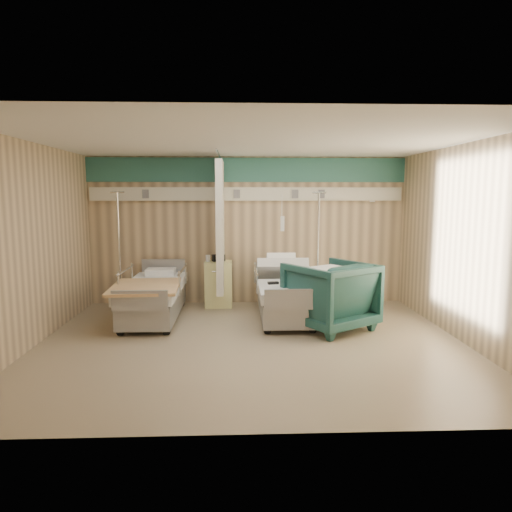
# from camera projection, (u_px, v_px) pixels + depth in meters

# --- Properties ---
(ground) EXTENTS (6.00, 5.00, 0.00)m
(ground) POSITION_uv_depth(u_px,v_px,m) (251.00, 343.00, 6.46)
(ground) COLOR #85725C
(ground) RESTS_ON ground
(room_walls) EXTENTS (6.04, 5.04, 2.82)m
(room_walls) POSITION_uv_depth(u_px,v_px,m) (248.00, 210.00, 6.47)
(room_walls) COLOR tan
(room_walls) RESTS_ON ground
(bed_right) EXTENTS (1.00, 2.16, 0.63)m
(bed_right) POSITION_uv_depth(u_px,v_px,m) (284.00, 300.00, 7.73)
(bed_right) COLOR white
(bed_right) RESTS_ON ground
(bed_left) EXTENTS (1.00, 2.16, 0.63)m
(bed_left) POSITION_uv_depth(u_px,v_px,m) (154.00, 301.00, 7.64)
(bed_left) COLOR white
(bed_left) RESTS_ON ground
(bedside_cabinet) EXTENTS (0.50, 0.48, 0.85)m
(bedside_cabinet) POSITION_uv_depth(u_px,v_px,m) (219.00, 284.00, 8.56)
(bedside_cabinet) COLOR #F4F098
(bedside_cabinet) RESTS_ON ground
(visitor_armchair) EXTENTS (1.58, 1.59, 1.06)m
(visitor_armchair) POSITION_uv_depth(u_px,v_px,m) (330.00, 295.00, 7.10)
(visitor_armchair) COLOR #1B4541
(visitor_armchair) RESTS_ON ground
(waffle_blanket) EXTENTS (0.86, 0.84, 0.07)m
(waffle_blanket) POSITION_uv_depth(u_px,v_px,m) (329.00, 259.00, 7.04)
(waffle_blanket) COLOR silver
(waffle_blanket) RESTS_ON visitor_armchair
(iv_stand_right) EXTENTS (0.38, 0.38, 2.14)m
(iv_stand_right) POSITION_uv_depth(u_px,v_px,m) (317.00, 284.00, 8.49)
(iv_stand_right) COLOR silver
(iv_stand_right) RESTS_ON ground
(iv_stand_left) EXTENTS (0.38, 0.38, 2.15)m
(iv_stand_left) POSITION_uv_depth(u_px,v_px,m) (121.00, 285.00, 8.37)
(iv_stand_left) COLOR silver
(iv_stand_left) RESTS_ON ground
(call_remote) EXTENTS (0.19, 0.11, 0.04)m
(call_remote) POSITION_uv_depth(u_px,v_px,m) (273.00, 283.00, 7.47)
(call_remote) COLOR black
(call_remote) RESTS_ON bed_right
(tan_blanket) EXTENTS (1.10, 1.35, 0.04)m
(tan_blanket) POSITION_uv_depth(u_px,v_px,m) (145.00, 287.00, 7.14)
(tan_blanket) COLOR tan
(tan_blanket) RESTS_ON bed_left
(toiletry_bag) EXTENTS (0.26, 0.21, 0.12)m
(toiletry_bag) POSITION_uv_depth(u_px,v_px,m) (218.00, 258.00, 8.54)
(toiletry_bag) COLOR black
(toiletry_bag) RESTS_ON bedside_cabinet
(white_cup) EXTENTS (0.11, 0.11, 0.12)m
(white_cup) POSITION_uv_depth(u_px,v_px,m) (208.00, 258.00, 8.49)
(white_cup) COLOR white
(white_cup) RESTS_ON bedside_cabinet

